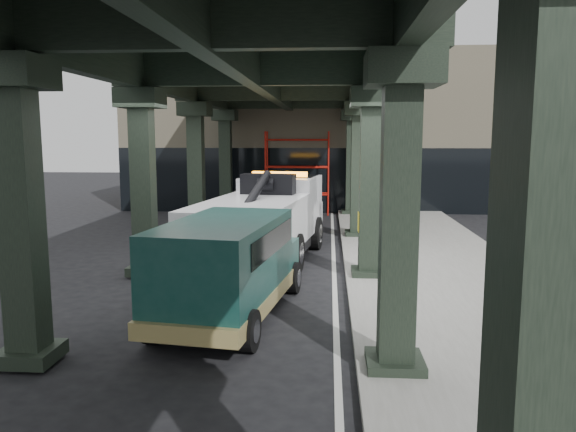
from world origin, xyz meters
The scene contains 8 objects.
ground centered at (0.00, 0.00, 0.00)m, with size 90.00×90.00×0.00m, color black.
sidewalk centered at (4.50, 2.00, 0.07)m, with size 5.00×40.00×0.15m, color gray.
lane_stripe centered at (1.70, 2.00, 0.01)m, with size 0.12×38.00×0.01m, color silver.
viaduct centered at (-0.40, 2.00, 5.46)m, with size 7.40×32.00×6.40m.
building centered at (2.00, 20.00, 4.00)m, with size 22.00×10.00×8.00m, color #C6B793.
scaffolding centered at (0.00, 14.64, 2.11)m, with size 3.08×0.88×4.00m.
tow_truck centered at (-0.34, 3.82, 1.35)m, with size 3.46×8.66×2.77m.
towed_van centered at (-0.51, -1.41, 1.14)m, with size 2.70×5.43×2.11m.
Camera 1 is at (1.53, -12.58, 3.77)m, focal length 35.00 mm.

